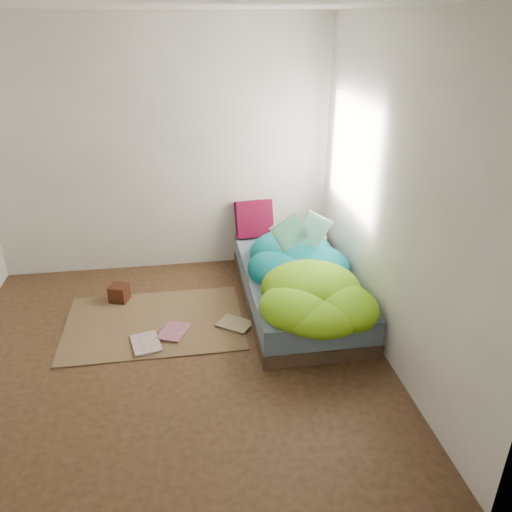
{
  "coord_description": "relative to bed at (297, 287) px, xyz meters",
  "views": [
    {
      "loc": [
        0.18,
        -3.4,
        2.52
      ],
      "look_at": [
        0.82,
        0.75,
        0.52
      ],
      "focal_mm": 35.0,
      "sensor_mm": 36.0,
      "label": 1
    }
  ],
  "objects": [
    {
      "name": "ground",
      "position": [
        -1.22,
        -0.72,
        -0.17
      ],
      "size": [
        3.5,
        3.5,
        0.0
      ],
      "primitive_type": "cube",
      "color": "#3B2616",
      "rests_on": "ground"
    },
    {
      "name": "room_walls",
      "position": [
        -1.21,
        -0.71,
        1.46
      ],
      "size": [
        3.54,
        3.54,
        2.62
      ],
      "color": "beige",
      "rests_on": "ground"
    },
    {
      "name": "bed",
      "position": [
        0.0,
        0.0,
        0.0
      ],
      "size": [
        1.0,
        2.0,
        0.34
      ],
      "color": "#362C1D",
      "rests_on": "ground"
    },
    {
      "name": "duvet",
      "position": [
        0.0,
        -0.22,
        0.34
      ],
      "size": [
        0.96,
        1.84,
        0.34
      ],
      "primitive_type": null,
      "color": "#076771",
      "rests_on": "bed"
    },
    {
      "name": "rug",
      "position": [
        -1.37,
        -0.17,
        -0.16
      ],
      "size": [
        1.6,
        1.1,
        0.01
      ],
      "primitive_type": "cube",
      "color": "brown",
      "rests_on": "ground"
    },
    {
      "name": "pillow_floral",
      "position": [
        0.18,
        0.7,
        0.23
      ],
      "size": [
        0.58,
        0.4,
        0.12
      ],
      "primitive_type": "cube",
      "rotation": [
        0.0,
        0.0,
        -0.11
      ],
      "color": "silver",
      "rests_on": "bed"
    },
    {
      "name": "pillow_magenta",
      "position": [
        -0.28,
        0.92,
        0.37
      ],
      "size": [
        0.41,
        0.16,
        0.4
      ],
      "primitive_type": "cube",
      "rotation": [
        0.0,
        0.0,
        0.09
      ],
      "color": "#470416",
      "rests_on": "bed"
    },
    {
      "name": "open_book",
      "position": [
        0.04,
        0.05,
        0.66
      ],
      "size": [
        0.49,
        0.16,
        0.29
      ],
      "primitive_type": null,
      "rotation": [
        0.0,
        0.0,
        0.12
      ],
      "color": "#33862C",
      "rests_on": "duvet"
    },
    {
      "name": "wooden_box",
      "position": [
        -1.72,
        0.28,
        -0.07
      ],
      "size": [
        0.21,
        0.21,
        0.16
      ],
      "primitive_type": "cube",
      "rotation": [
        0.0,
        0.0,
        -0.33
      ],
      "color": "#35190C",
      "rests_on": "rug"
    },
    {
      "name": "floor_book_a",
      "position": [
        -1.54,
        -0.54,
        -0.14
      ],
      "size": [
        0.29,
        0.36,
        0.02
      ],
      "primitive_type": "imported",
      "rotation": [
        0.0,
        0.0,
        0.23
      ],
      "color": "silver",
      "rests_on": "rug"
    },
    {
      "name": "floor_book_b",
      "position": [
        -1.3,
        -0.33,
        -0.14
      ],
      "size": [
        0.32,
        0.36,
        0.03
      ],
      "primitive_type": "imported",
      "rotation": [
        0.0,
        0.0,
        -0.42
      ],
      "color": "#C97483",
      "rests_on": "rug"
    },
    {
      "name": "floor_book_c",
      "position": [
        -0.71,
        -0.42,
        -0.15
      ],
      "size": [
        0.36,
        0.35,
        0.02
      ],
      "primitive_type": "imported",
      "rotation": [
        0.0,
        0.0,
        0.94
      ],
      "color": "tan",
      "rests_on": "rug"
    }
  ]
}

